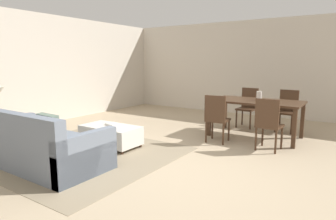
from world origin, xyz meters
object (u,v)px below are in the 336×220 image
(couch, at_px, (39,146))
(dining_chair_near_right, at_px, (268,122))
(dining_chair_near_left, at_px, (216,116))
(book_on_ottoman, at_px, (113,124))
(dining_chair_far_left, at_px, (248,105))
(ottoman_table, at_px, (111,135))
(vase_centerpiece, at_px, (259,96))
(dining_table, at_px, (256,104))
(dining_chair_far_right, at_px, (287,108))

(couch, distance_m, dining_chair_near_right, 3.73)
(dining_chair_near_left, xyz_separation_m, book_on_ottoman, (-1.51, -1.21, -0.12))
(couch, xyz_separation_m, dining_chair_far_left, (1.75, 4.31, 0.23))
(ottoman_table, height_order, book_on_ottoman, book_on_ottoman)
(vase_centerpiece, bearing_deg, dining_chair_near_left, -121.93)
(dining_table, xyz_separation_m, dining_chair_far_right, (0.44, 0.88, -0.16))
(dining_table, height_order, dining_chair_near_left, dining_chair_near_left)
(dining_chair_far_left, bearing_deg, dining_chair_near_right, -61.72)
(dining_table, bearing_deg, couch, -122.45)
(ottoman_table, xyz_separation_m, vase_centerpiece, (2.04, 2.14, 0.63))
(couch, xyz_separation_m, book_on_ottoman, (0.20, 1.38, 0.11))
(dining_chair_far_right, relative_size, vase_centerpiece, 4.85)
(dining_chair_far_right, distance_m, book_on_ottoman, 3.82)
(dining_chair_near_left, distance_m, dining_chair_near_right, 0.96)
(dining_chair_near_left, relative_size, dining_chair_far_left, 1.00)
(ottoman_table, xyz_separation_m, book_on_ottoman, (-0.00, 0.08, 0.18))
(dining_chair_near_right, xyz_separation_m, vase_centerpiece, (-0.42, 0.84, 0.34))
(couch, height_order, vase_centerpiece, vase_centerpiece)
(couch, xyz_separation_m, dining_chair_near_left, (1.71, 2.59, 0.23))
(dining_chair_near_left, relative_size, book_on_ottoman, 3.54)
(ottoman_table, relative_size, dining_table, 0.61)
(dining_chair_far_left, relative_size, dining_chair_far_right, 1.00)
(dining_chair_near_right, bearing_deg, book_on_ottoman, -153.57)
(dining_table, relative_size, dining_chair_far_right, 1.94)
(ottoman_table, height_order, dining_chair_near_right, dining_chair_near_right)
(ottoman_table, relative_size, dining_chair_far_left, 1.18)
(dining_chair_near_left, distance_m, dining_chair_far_right, 1.96)
(couch, xyz_separation_m, dining_chair_near_right, (2.67, 2.60, 0.23))
(dining_chair_near_left, relative_size, dining_chair_far_right, 1.00)
(book_on_ottoman, bearing_deg, dining_chair_near_left, 38.68)
(dining_chair_far_right, xyz_separation_m, vase_centerpiece, (-0.38, -0.88, 0.34))
(couch, bearing_deg, ottoman_table, 81.21)
(couch, height_order, dining_chair_near_left, dining_chair_near_left)
(dining_chair_near_right, height_order, dining_chair_far_right, same)
(dining_chair_near_right, relative_size, vase_centerpiece, 4.85)
(dining_chair_near_right, bearing_deg, dining_chair_far_left, 118.28)
(couch, bearing_deg, dining_chair_near_right, 44.30)
(ottoman_table, relative_size, vase_centerpiece, 5.74)
(dining_chair_near_right, bearing_deg, vase_centerpiece, 116.67)
(dining_table, xyz_separation_m, dining_chair_far_left, (-0.44, 0.87, -0.16))
(dining_chair_far_right, bearing_deg, dining_chair_far_left, -179.24)
(dining_chair_far_left, bearing_deg, book_on_ottoman, -117.87)
(couch, relative_size, book_on_ottoman, 8.23)
(dining_table, xyz_separation_m, dining_chair_near_left, (-0.48, -0.85, -0.16))
(ottoman_table, xyz_separation_m, dining_table, (1.99, 2.14, 0.46))
(dining_chair_far_right, bearing_deg, book_on_ottoman, -129.54)
(ottoman_table, bearing_deg, book_on_ottoman, 92.88)
(couch, bearing_deg, book_on_ottoman, 81.84)
(dining_chair_near_left, bearing_deg, vase_centerpiece, 58.07)
(couch, xyz_separation_m, ottoman_table, (0.20, 1.30, -0.06))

